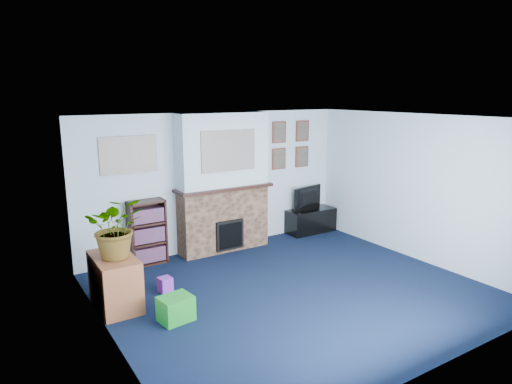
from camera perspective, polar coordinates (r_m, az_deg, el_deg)
floor at (r=6.58m, az=4.69°, el=-12.16°), size 5.00×4.50×0.01m
ceiling at (r=6.00m, az=5.10°, el=9.18°), size 5.00×4.50×0.01m
wall_back at (r=8.05m, az=-4.83°, el=1.36°), size 5.00×0.04×2.40m
wall_front at (r=4.68m, az=21.90°, el=-7.62°), size 5.00×0.04×2.40m
wall_left at (r=5.13m, az=-18.10°, el=-5.59°), size 0.04×4.50×2.40m
wall_right at (r=7.92m, az=19.47°, el=0.51°), size 0.04×4.50×2.40m
chimney_breast at (r=7.87m, az=-4.14°, el=1.01°), size 1.72×0.50×2.40m
collage_main at (r=7.59m, az=-3.45°, el=5.16°), size 1.00×0.03×0.68m
collage_left at (r=7.36m, az=-15.63°, el=4.50°), size 0.90×0.03×0.58m
portrait_tl at (r=8.59m, az=2.91°, el=7.47°), size 0.30×0.03×0.40m
portrait_tr at (r=8.92m, az=5.82°, el=7.60°), size 0.30×0.03×0.40m
portrait_bl at (r=8.65m, az=2.87°, el=4.17°), size 0.30×0.03×0.40m
portrait_br at (r=8.97m, az=5.75°, el=4.42°), size 0.30×0.03×0.40m
tv_stand at (r=9.15m, az=6.85°, el=-3.63°), size 0.99×0.42×0.47m
television at (r=9.04m, az=6.84°, el=-0.75°), size 0.77×0.26×0.44m
bookshelf at (r=7.57m, az=-13.42°, el=-5.10°), size 0.58×0.28×1.05m
sideboard at (r=6.25m, az=-17.23°, el=-10.57°), size 0.49×0.88×0.68m
potted_plant at (r=5.98m, az=-17.08°, el=-4.21°), size 0.84×0.77×0.79m
mantel_clock at (r=7.83m, az=-3.93°, el=1.22°), size 0.10×0.06×0.15m
mantel_candle at (r=8.00m, az=-1.73°, el=1.55°), size 0.06×0.06×0.18m
mantel_teddy at (r=7.58m, az=-7.81°, el=0.72°), size 0.14×0.14×0.14m
mantel_can at (r=8.17m, az=0.31°, el=1.65°), size 0.07×0.07×0.13m
green_crate at (r=5.81m, az=-9.99°, el=-14.29°), size 0.43×0.36×0.31m
toy_ball at (r=6.40m, az=-18.23°, el=-12.64°), size 0.19×0.19×0.19m
toy_block at (r=6.61m, az=-11.28°, el=-11.24°), size 0.19×0.19×0.21m
toy_tube at (r=6.65m, az=-18.35°, el=-11.88°), size 0.30×0.13×0.17m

